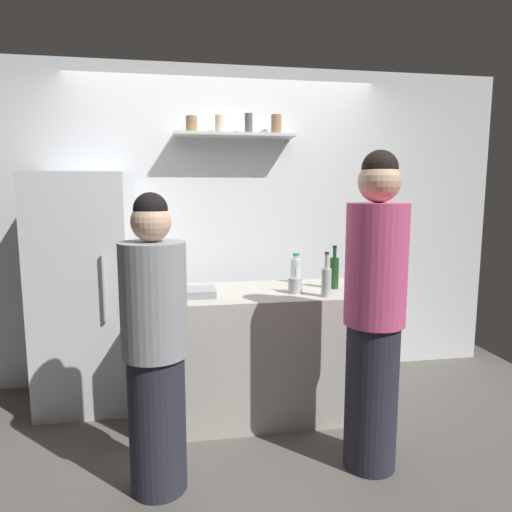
% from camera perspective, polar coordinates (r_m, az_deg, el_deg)
% --- Properties ---
extents(ground_plane, '(5.28, 5.28, 0.00)m').
position_cam_1_polar(ground_plane, '(3.08, -0.98, -23.07)').
color(ground_plane, '#59544F').
extents(back_wall_assembly, '(4.80, 0.32, 2.60)m').
position_cam_1_polar(back_wall_assembly, '(3.88, -3.86, 3.86)').
color(back_wall_assembly, white).
rests_on(back_wall_assembly, ground).
extents(refrigerator, '(0.67, 0.66, 1.72)m').
position_cam_1_polar(refrigerator, '(3.59, -20.62, -4.16)').
color(refrigerator, silver).
rests_on(refrigerator, ground).
extents(counter, '(1.54, 0.71, 0.89)m').
position_cam_1_polar(counter, '(3.35, 0.00, -11.90)').
color(counter, '#B7B2A8').
rests_on(counter, ground).
extents(baking_pan, '(0.34, 0.24, 0.05)m').
position_cam_1_polar(baking_pan, '(3.09, -8.29, -4.55)').
color(baking_pan, gray).
rests_on(baking_pan, counter).
extents(utensil_holder, '(0.10, 0.10, 0.22)m').
position_cam_1_polar(utensil_holder, '(3.16, 4.93, -3.64)').
color(utensil_holder, '#B2B2B7').
rests_on(utensil_holder, counter).
extents(wine_bottle_green_glass, '(0.06, 0.06, 0.31)m').
position_cam_1_polar(wine_bottle_green_glass, '(3.33, 9.78, -1.96)').
color(wine_bottle_green_glass, '#19471E').
rests_on(wine_bottle_green_glass, counter).
extents(wine_bottle_pale_glass, '(0.07, 0.07, 0.30)m').
position_cam_1_polar(wine_bottle_pale_glass, '(3.06, 8.82, -3.09)').
color(wine_bottle_pale_glass, '#B2BFB2').
rests_on(wine_bottle_pale_glass, counter).
extents(water_bottle_plastic, '(0.08, 0.08, 0.23)m').
position_cam_1_polar(water_bottle_plastic, '(3.53, 5.02, -1.69)').
color(water_bottle_plastic, silver).
rests_on(water_bottle_plastic, counter).
extents(person_grey_hoodie, '(0.34, 0.34, 1.59)m').
position_cam_1_polar(person_grey_hoodie, '(2.46, -12.54, -11.35)').
color(person_grey_hoodie, '#262633').
rests_on(person_grey_hoodie, ground).
extents(person_pink_top, '(0.34, 0.34, 1.81)m').
position_cam_1_polar(person_pink_top, '(2.65, 14.61, -7.07)').
color(person_pink_top, '#262633').
rests_on(person_pink_top, ground).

